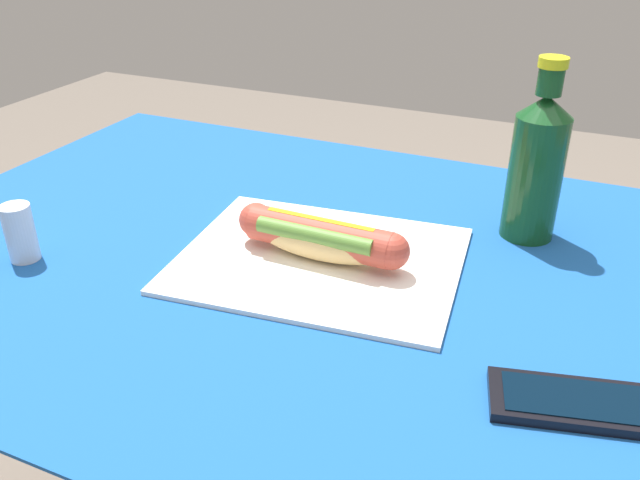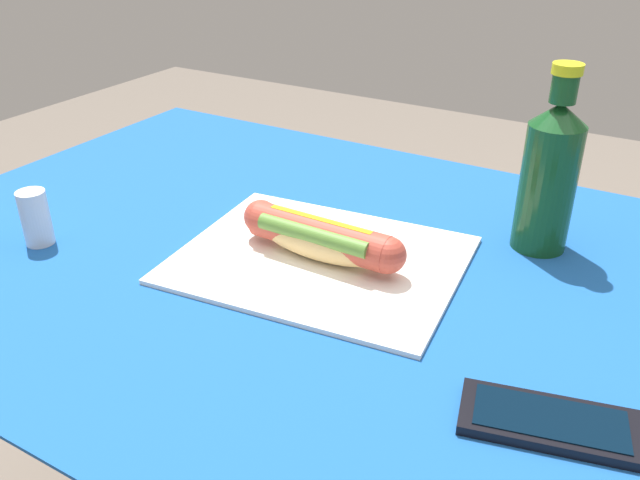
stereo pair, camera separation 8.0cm
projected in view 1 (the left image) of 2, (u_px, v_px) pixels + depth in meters
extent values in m
cylinder|color=brown|center=(172.00, 315.00, 1.40)|extent=(0.07, 0.07, 0.72)
cube|color=brown|center=(342.00, 277.00, 0.82)|extent=(1.15, 0.72, 0.03)
cube|color=#19519E|center=(342.00, 265.00, 0.81)|extent=(1.21, 0.78, 0.00)
cube|color=white|center=(320.00, 259.00, 0.81)|extent=(0.36, 0.30, 0.01)
ellipsoid|color=#E5BC75|center=(320.00, 240.00, 0.80)|extent=(0.17, 0.06, 0.05)
cylinder|color=#B24233|center=(320.00, 236.00, 0.79)|extent=(0.18, 0.05, 0.04)
sphere|color=#B24233|center=(254.00, 221.00, 0.83)|extent=(0.04, 0.04, 0.04)
sphere|color=#B24233|center=(391.00, 251.00, 0.76)|extent=(0.04, 0.04, 0.04)
cube|color=yellow|center=(320.00, 221.00, 0.78)|extent=(0.14, 0.01, 0.00)
cylinder|color=#568433|center=(314.00, 235.00, 0.78)|extent=(0.15, 0.02, 0.02)
cube|color=black|center=(576.00, 403.00, 0.58)|extent=(0.16, 0.10, 0.01)
cube|color=black|center=(577.00, 398.00, 0.58)|extent=(0.13, 0.08, 0.00)
cylinder|color=#14471E|center=(534.00, 178.00, 0.84)|extent=(0.07, 0.07, 0.16)
cone|color=#14471E|center=(546.00, 106.00, 0.79)|extent=(0.07, 0.07, 0.03)
cylinder|color=#14471E|center=(550.00, 81.00, 0.78)|extent=(0.03, 0.03, 0.03)
cylinder|color=yellow|center=(554.00, 62.00, 0.77)|extent=(0.04, 0.04, 0.01)
cylinder|color=silver|center=(20.00, 233.00, 0.80)|extent=(0.04, 0.04, 0.07)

